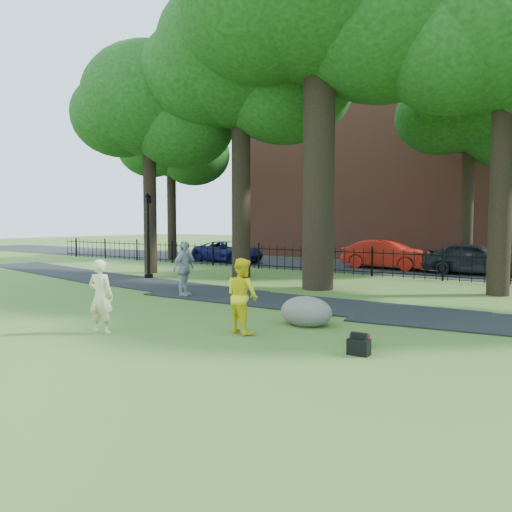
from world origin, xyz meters
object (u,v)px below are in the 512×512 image
Objects in this scene: boulder at (306,309)px; red_sedan at (387,255)px; woman at (101,296)px; man at (242,296)px; lamppost at (148,237)px.

red_sedan is at bearing 103.08° from boulder.
man reaches higher than woman.
boulder is at bearing -11.60° from lamppost.
lamppost is (-9.28, 5.94, 0.94)m from man.
man is 1.72m from boulder.
boulder is (0.73, 1.50, -0.44)m from man.
man is at bearing -166.48° from red_sedan.
lamppost is (-6.82, 7.70, 0.95)m from woman.
boulder is at bearing -150.50° from woman.
man is 1.30× the size of boulder.
woman is 17.40m from red_sedan.
lamppost is 0.80× the size of red_sedan.
man is at bearing -160.49° from woman.
woman is at bearing 52.88° from man.
man is at bearing -20.29° from lamppost.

